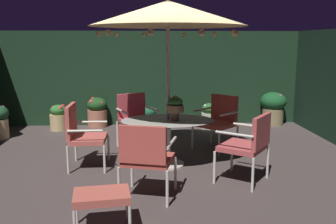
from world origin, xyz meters
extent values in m
cube|color=#463C3A|center=(0.00, 0.00, -0.01)|extent=(7.53, 6.55, 0.02)
cube|color=black|center=(0.00, 3.13, 1.09)|extent=(7.53, 0.30, 2.18)
cylinder|color=silver|center=(0.20, -0.04, 0.01)|extent=(0.52, 0.52, 0.03)
cylinder|color=silver|center=(0.20, -0.04, 0.36)|extent=(0.09, 0.09, 0.72)
ellipsoid|color=#AFAA9E|center=(0.20, -0.04, 0.73)|extent=(1.47, 1.02, 0.03)
cylinder|color=silver|center=(0.20, -0.04, 1.15)|extent=(0.06, 0.06, 2.29)
cone|color=#D6B879|center=(0.20, -0.04, 2.35)|extent=(2.36, 2.36, 0.37)
sphere|color=#F9DB8C|center=(1.23, -0.03, 2.06)|extent=(0.08, 0.08, 0.08)
sphere|color=#F9DB8C|center=(1.02, 0.59, 2.06)|extent=(0.08, 0.08, 0.08)
sphere|color=#F9DB8C|center=(0.54, 0.93, 2.06)|extent=(0.08, 0.08, 0.08)
sphere|color=#F9DB8C|center=(-0.15, 0.93, 2.06)|extent=(0.08, 0.08, 0.08)
sphere|color=#F9DB8C|center=(-0.61, 0.60, 2.06)|extent=(0.08, 0.08, 0.08)
sphere|color=#F9DB8C|center=(-0.83, 0.00, 2.06)|extent=(0.08, 0.08, 0.08)
sphere|color=#F9DB8C|center=(-0.63, -0.65, 2.06)|extent=(0.08, 0.08, 0.08)
sphere|color=#F9DB8C|center=(-0.08, -1.03, 2.06)|extent=(0.08, 0.08, 0.08)
sphere|color=#F9DB8C|center=(0.56, -1.01, 2.06)|extent=(0.08, 0.08, 0.08)
sphere|color=#F9DB8C|center=(1.06, -0.61, 2.06)|extent=(0.08, 0.08, 0.08)
cylinder|color=olive|center=(0.31, -0.13, 0.82)|extent=(0.12, 0.12, 0.13)
cylinder|color=olive|center=(0.31, -0.13, 0.94)|extent=(0.26, 0.26, 0.11)
ellipsoid|color=#317138|center=(0.31, -0.13, 1.04)|extent=(0.23, 0.23, 0.14)
sphere|color=orange|center=(0.31, -0.13, 1.09)|extent=(0.08, 0.08, 0.08)
cylinder|color=silver|center=(0.79, -0.86, 0.23)|extent=(0.04, 0.04, 0.46)
cylinder|color=silver|center=(1.15, -0.37, 0.23)|extent=(0.04, 0.04, 0.46)
cylinder|color=silver|center=(1.23, -1.19, 0.23)|extent=(0.04, 0.04, 0.46)
cylinder|color=silver|center=(1.59, -0.70, 0.23)|extent=(0.04, 0.04, 0.46)
cube|color=#B64B4C|center=(1.19, -0.78, 0.49)|extent=(0.79, 0.79, 0.07)
cube|color=#B64B4C|center=(1.40, -0.94, 0.75)|extent=(0.39, 0.50, 0.44)
cylinder|color=silver|center=(1.01, -1.02, 0.74)|extent=(0.45, 0.35, 0.04)
cylinder|color=silver|center=(1.37, -0.54, 0.74)|extent=(0.45, 0.35, 0.04)
cylinder|color=silver|center=(1.11, 0.39, 0.22)|extent=(0.04, 0.04, 0.43)
cylinder|color=silver|center=(0.71, 0.82, 0.22)|extent=(0.04, 0.04, 0.43)
cylinder|color=silver|center=(1.52, 0.76, 0.22)|extent=(0.04, 0.04, 0.43)
cylinder|color=silver|center=(1.12, 1.20, 0.22)|extent=(0.04, 0.04, 0.43)
cube|color=#BC4C3C|center=(1.11, 0.79, 0.47)|extent=(0.80, 0.80, 0.07)
cube|color=#BC4C3C|center=(1.31, 0.98, 0.74)|extent=(0.43, 0.46, 0.47)
cylinder|color=silver|center=(1.31, 0.58, 0.71)|extent=(0.42, 0.39, 0.04)
cylinder|color=silver|center=(0.91, 1.01, 0.71)|extent=(0.42, 0.39, 0.04)
cylinder|color=silver|center=(0.09, 0.94, 0.22)|extent=(0.04, 0.04, 0.45)
cylinder|color=silver|center=(-0.45, 0.70, 0.22)|extent=(0.04, 0.04, 0.45)
cylinder|color=silver|center=(-0.15, 1.48, 0.22)|extent=(0.04, 0.04, 0.45)
cylinder|color=silver|center=(-0.68, 1.25, 0.22)|extent=(0.04, 0.04, 0.45)
cube|color=#B9424B|center=(-0.30, 1.09, 0.48)|extent=(0.75, 0.76, 0.07)
cube|color=#B9424B|center=(-0.41, 1.35, 0.74)|extent=(0.53, 0.28, 0.45)
cylinder|color=silver|center=(-0.03, 1.21, 0.69)|extent=(0.26, 0.53, 0.04)
cylinder|color=silver|center=(-0.57, 0.97, 0.69)|extent=(0.26, 0.53, 0.04)
cylinder|color=silver|center=(-0.77, 0.28, 0.21)|extent=(0.04, 0.04, 0.42)
cylinder|color=silver|center=(-0.77, -0.34, 0.21)|extent=(0.04, 0.04, 0.42)
cylinder|color=silver|center=(-1.30, 0.28, 0.21)|extent=(0.04, 0.04, 0.42)
cylinder|color=silver|center=(-1.31, -0.34, 0.21)|extent=(0.04, 0.04, 0.42)
cube|color=#BC534A|center=(-1.04, -0.03, 0.45)|extent=(0.53, 0.61, 0.07)
cube|color=#BC534A|center=(-1.29, -0.03, 0.74)|extent=(0.06, 0.59, 0.50)
cylinder|color=silver|center=(-1.03, 0.28, 0.65)|extent=(0.52, 0.04, 0.04)
cylinder|color=silver|center=(-1.04, -0.34, 0.65)|extent=(0.52, 0.04, 0.04)
cylinder|color=silver|center=(-0.35, -0.90, 0.23)|extent=(0.04, 0.04, 0.45)
cylinder|color=silver|center=(0.23, -1.05, 0.23)|extent=(0.04, 0.04, 0.45)
cylinder|color=silver|center=(-0.49, -1.41, 0.23)|extent=(0.04, 0.04, 0.45)
cylinder|color=silver|center=(0.09, -1.57, 0.23)|extent=(0.04, 0.04, 0.45)
cube|color=#B84A3F|center=(-0.13, -1.23, 0.49)|extent=(0.70, 0.66, 0.07)
cube|color=#B84A3F|center=(-0.20, -1.48, 0.75)|extent=(0.57, 0.21, 0.45)
cylinder|color=silver|center=(-0.42, -1.15, 0.72)|extent=(0.17, 0.50, 0.04)
cylinder|color=silver|center=(0.16, -1.31, 0.72)|extent=(0.17, 0.50, 0.04)
cylinder|color=silver|center=(-0.91, -1.92, 0.17)|extent=(0.03, 0.03, 0.34)
cylinder|color=silver|center=(-0.37, -1.85, 0.17)|extent=(0.03, 0.03, 0.34)
cylinder|color=silver|center=(-0.33, -2.22, 0.17)|extent=(0.03, 0.03, 0.34)
cube|color=#B85547|center=(-0.62, -2.07, 0.38)|extent=(0.62, 0.47, 0.08)
cylinder|color=tan|center=(-2.07, 2.53, 0.17)|extent=(0.38, 0.38, 0.35)
ellipsoid|color=#316D2F|center=(-2.07, 2.53, 0.44)|extent=(0.35, 0.35, 0.24)
sphere|color=red|center=(-1.98, 2.55, 0.49)|extent=(0.10, 0.10, 0.10)
sphere|color=red|center=(-1.99, 2.64, 0.51)|extent=(0.10, 0.10, 0.10)
sphere|color=red|center=(-2.09, 2.61, 0.48)|extent=(0.10, 0.10, 0.10)
sphere|color=#DB2741|center=(-2.17, 2.51, 0.51)|extent=(0.08, 0.08, 0.08)
sphere|color=#C62A3C|center=(-2.11, 2.46, 0.45)|extent=(0.08, 0.08, 0.08)
sphere|color=#C23535|center=(-1.99, 2.44, 0.51)|extent=(0.10, 0.10, 0.10)
sphere|color=#B22D8A|center=(-3.00, 1.84, 0.61)|extent=(0.07, 0.07, 0.07)
sphere|color=#AD3D8B|center=(-3.05, 1.97, 0.61)|extent=(0.08, 0.08, 0.08)
cylinder|color=#A9674E|center=(-1.24, 2.79, 0.20)|extent=(0.45, 0.45, 0.40)
ellipsoid|color=#1D461D|center=(-1.24, 2.79, 0.52)|extent=(0.45, 0.45, 0.32)
sphere|color=red|center=(-1.09, 2.80, 0.53)|extent=(0.06, 0.06, 0.06)
sphere|color=red|center=(-1.17, 2.87, 0.62)|extent=(0.08, 0.08, 0.08)
sphere|color=red|center=(-1.35, 2.92, 0.63)|extent=(0.10, 0.10, 0.10)
sphere|color=red|center=(-1.35, 2.81, 0.59)|extent=(0.11, 0.11, 0.11)
sphere|color=#C53942|center=(-1.35, 2.66, 0.60)|extent=(0.10, 0.10, 0.10)
sphere|color=red|center=(-1.14, 2.66, 0.57)|extent=(0.09, 0.09, 0.09)
cylinder|color=olive|center=(2.88, 2.76, 0.19)|extent=(0.49, 0.49, 0.39)
ellipsoid|color=#184C25|center=(2.88, 2.76, 0.56)|extent=(0.61, 0.61, 0.43)
sphere|color=#DD5369|center=(3.05, 2.72, 0.56)|extent=(0.08, 0.08, 0.08)
sphere|color=#DF4867|center=(2.97, 2.97, 0.64)|extent=(0.09, 0.09, 0.09)
sphere|color=#E24E6B|center=(2.81, 2.98, 0.68)|extent=(0.07, 0.07, 0.07)
sphere|color=#DC4D7B|center=(2.73, 2.73, 0.69)|extent=(0.07, 0.07, 0.07)
sphere|color=#DB4D71|center=(2.75, 2.62, 0.60)|extent=(0.08, 0.08, 0.08)
sphere|color=#EE4B71|center=(2.97, 2.63, 0.69)|extent=(0.10, 0.10, 0.10)
cylinder|color=tan|center=(-0.08, 2.57, 0.14)|extent=(0.37, 0.37, 0.27)
ellipsoid|color=#155130|center=(-0.08, 2.57, 0.37)|extent=(0.36, 0.36, 0.25)
sphere|color=yellow|center=(0.07, 2.58, 0.39)|extent=(0.11, 0.11, 0.11)
sphere|color=yellow|center=(-0.15, 2.65, 0.43)|extent=(0.07, 0.07, 0.07)
sphere|color=yellow|center=(-0.17, 2.48, 0.38)|extent=(0.07, 0.07, 0.07)
cylinder|color=beige|center=(1.31, 2.45, 0.18)|extent=(0.36, 0.36, 0.36)
ellipsoid|color=#235E27|center=(1.31, 2.45, 0.46)|extent=(0.35, 0.35, 0.25)
sphere|color=silver|center=(1.45, 2.44, 0.49)|extent=(0.09, 0.09, 0.09)
sphere|color=silver|center=(1.34, 2.57, 0.47)|extent=(0.07, 0.07, 0.07)
sphere|color=beige|center=(1.23, 2.53, 0.48)|extent=(0.09, 0.09, 0.09)
sphere|color=silver|center=(1.19, 2.40, 0.53)|extent=(0.07, 0.07, 0.07)
sphere|color=silver|center=(1.37, 2.33, 0.48)|extent=(0.09, 0.09, 0.09)
camera|label=1|loc=(-0.17, -5.71, 1.95)|focal=39.85mm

